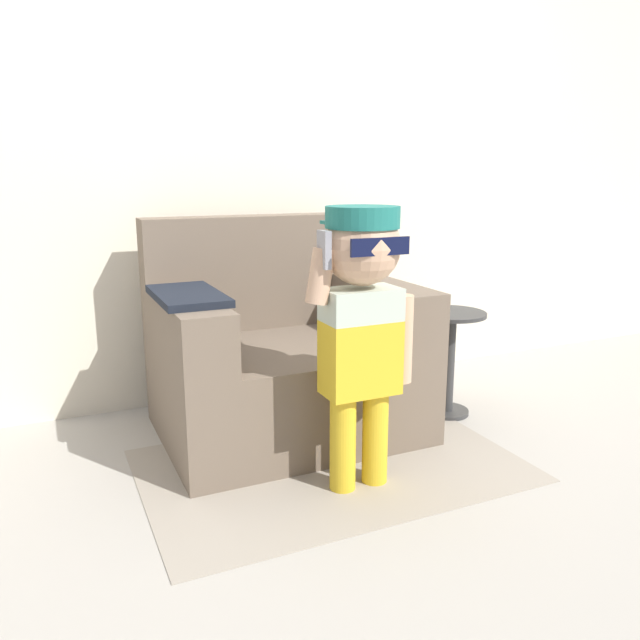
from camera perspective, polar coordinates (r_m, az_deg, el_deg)
ground_plane at (r=3.05m, az=1.59°, el=-9.44°), size 10.00×10.00×0.00m
wall_back at (r=3.40m, az=-3.21°, el=15.30°), size 10.00×0.05×2.60m
armchair at (r=2.90m, az=-3.41°, el=-3.49°), size 1.15×0.88×0.98m
person_child at (r=2.26m, az=3.84°, el=1.33°), size 0.44×0.33×1.07m
side_table at (r=3.14m, az=11.70°, el=-2.99°), size 0.34×0.34×0.52m
rug at (r=2.64m, az=1.02°, el=-13.11°), size 1.52×1.00×0.01m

